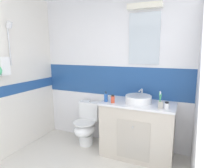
% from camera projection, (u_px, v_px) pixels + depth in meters
% --- Properties ---
extents(wall_back_tiled, '(3.20, 0.20, 2.50)m').
position_uv_depth(wall_back_tiled, '(114.00, 71.00, 3.08)').
color(wall_back_tiled, white).
rests_on(wall_back_tiled, ground_plane).
extents(wall_right_plain, '(0.10, 3.48, 2.50)m').
position_uv_depth(wall_right_plain, '(211.00, 96.00, 1.44)').
color(wall_right_plain, white).
rests_on(wall_right_plain, ground_plane).
extents(vanity_cabinet, '(1.08, 0.55, 0.85)m').
position_uv_depth(vanity_cabinet, '(138.00, 129.00, 2.75)').
color(vanity_cabinet, beige).
rests_on(vanity_cabinet, ground_plane).
extents(sink_basin, '(0.38, 0.43, 0.17)m').
position_uv_depth(sink_basin, '(138.00, 99.00, 2.66)').
color(sink_basin, white).
rests_on(sink_basin, vanity_cabinet).
extents(toilet, '(0.37, 0.50, 0.74)m').
position_uv_depth(toilet, '(87.00, 125.00, 3.12)').
color(toilet, white).
rests_on(toilet, ground_plane).
extents(toothbrush_cup, '(0.07, 0.07, 0.23)m').
position_uv_depth(toothbrush_cup, '(161.00, 104.00, 2.40)').
color(toothbrush_cup, '#B2ADA3').
rests_on(toothbrush_cup, vanity_cabinet).
extents(soap_dispenser, '(0.06, 0.06, 0.16)m').
position_uv_depth(soap_dispenser, '(106.00, 98.00, 2.72)').
color(soap_dispenser, '#2659B2').
rests_on(soap_dispenser, vanity_cabinet).
extents(lotion_bottle_short, '(0.06, 0.06, 0.12)m').
position_uv_depth(lotion_bottle_short, '(113.00, 99.00, 2.65)').
color(lotion_bottle_short, '#D84C33').
rests_on(lotion_bottle_short, vanity_cabinet).
extents(hair_gel_jar, '(0.07, 0.07, 0.09)m').
position_uv_depth(hair_gel_jar, '(167.00, 105.00, 2.39)').
color(hair_gel_jar, white).
rests_on(hair_gel_jar, vanity_cabinet).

